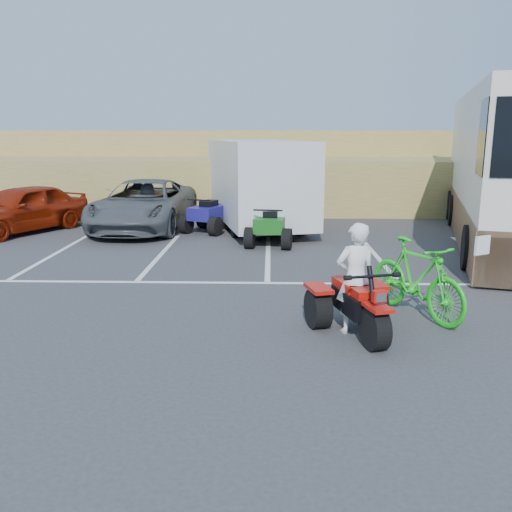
{
  "coord_description": "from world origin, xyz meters",
  "views": [
    {
      "loc": [
        0.06,
        -8.26,
        3.0
      ],
      "look_at": [
        -0.18,
        0.5,
        1.0
      ],
      "focal_mm": 38.0,
      "sensor_mm": 36.0,
      "label": 1
    }
  ],
  "objects_px": {
    "red_trike_atv": "(357,335)",
    "cargo_trailer": "(258,181)",
    "grey_pickup": "(144,205)",
    "red_car": "(21,209)",
    "quad_atv_green": "(271,245)",
    "rider": "(355,278)",
    "green_dirt_bike": "(417,279)",
    "quad_atv_blue": "(209,232)"
  },
  "relations": [
    {
      "from": "red_trike_atv",
      "to": "cargo_trailer",
      "type": "xyz_separation_m",
      "value": [
        -1.74,
        9.51,
        1.5
      ]
    },
    {
      "from": "red_trike_atv",
      "to": "grey_pickup",
      "type": "xyz_separation_m",
      "value": [
        -5.35,
        9.25,
        0.77
      ]
    },
    {
      "from": "red_trike_atv",
      "to": "red_car",
      "type": "relative_size",
      "value": 0.39
    },
    {
      "from": "red_trike_atv",
      "to": "quad_atv_green",
      "type": "height_order",
      "value": "red_trike_atv"
    },
    {
      "from": "rider",
      "to": "green_dirt_bike",
      "type": "bearing_deg",
      "value": -160.91
    },
    {
      "from": "rider",
      "to": "cargo_trailer",
      "type": "relative_size",
      "value": 0.27
    },
    {
      "from": "red_car",
      "to": "cargo_trailer",
      "type": "bearing_deg",
      "value": 35.34
    },
    {
      "from": "green_dirt_bike",
      "to": "red_trike_atv",
      "type": "bearing_deg",
      "value": -168.4
    },
    {
      "from": "green_dirt_bike",
      "to": "red_car",
      "type": "xyz_separation_m",
      "value": [
        -10.06,
        7.57,
        0.09
      ]
    },
    {
      "from": "red_car",
      "to": "green_dirt_bike",
      "type": "bearing_deg",
      "value": -9.64
    },
    {
      "from": "red_car",
      "to": "cargo_trailer",
      "type": "relative_size",
      "value": 0.68
    },
    {
      "from": "rider",
      "to": "quad_atv_green",
      "type": "xyz_separation_m",
      "value": [
        -1.27,
        6.59,
        -0.85
      ]
    },
    {
      "from": "grey_pickup",
      "to": "quad_atv_green",
      "type": "bearing_deg",
      "value": -29.29
    },
    {
      "from": "rider",
      "to": "quad_atv_green",
      "type": "bearing_deg",
      "value": -94.46
    },
    {
      "from": "green_dirt_bike",
      "to": "quad_atv_green",
      "type": "xyz_separation_m",
      "value": [
        -2.4,
        5.82,
        -0.65
      ]
    },
    {
      "from": "red_trike_atv",
      "to": "rider",
      "type": "distance_m",
      "value": 0.87
    },
    {
      "from": "rider",
      "to": "quad_atv_green",
      "type": "distance_m",
      "value": 6.77
    },
    {
      "from": "cargo_trailer",
      "to": "quad_atv_green",
      "type": "relative_size",
      "value": 3.84
    },
    {
      "from": "rider",
      "to": "cargo_trailer",
      "type": "xyz_separation_m",
      "value": [
        -1.7,
        9.36,
        0.64
      ]
    },
    {
      "from": "cargo_trailer",
      "to": "red_car",
      "type": "bearing_deg",
      "value": 174.1
    },
    {
      "from": "grey_pickup",
      "to": "red_car",
      "type": "distance_m",
      "value": 3.7
    },
    {
      "from": "cargo_trailer",
      "to": "quad_atv_blue",
      "type": "bearing_deg",
      "value": -166.63
    },
    {
      "from": "red_trike_atv",
      "to": "grey_pickup",
      "type": "relative_size",
      "value": 0.3
    },
    {
      "from": "grey_pickup",
      "to": "quad_atv_green",
      "type": "xyz_separation_m",
      "value": [
        4.04,
        -2.51,
        -0.77
      ]
    },
    {
      "from": "rider",
      "to": "quad_atv_blue",
      "type": "height_order",
      "value": "rider"
    },
    {
      "from": "red_trike_atv",
      "to": "green_dirt_bike",
      "type": "relative_size",
      "value": 0.77
    },
    {
      "from": "red_car",
      "to": "quad_atv_blue",
      "type": "bearing_deg",
      "value": 29.81
    },
    {
      "from": "red_trike_atv",
      "to": "rider",
      "type": "relative_size",
      "value": 0.97
    },
    {
      "from": "green_dirt_bike",
      "to": "red_car",
      "type": "height_order",
      "value": "red_car"
    },
    {
      "from": "rider",
      "to": "quad_atv_blue",
      "type": "relative_size",
      "value": 1.03
    },
    {
      "from": "quad_atv_green",
      "to": "green_dirt_bike",
      "type": "bearing_deg",
      "value": -59.35
    },
    {
      "from": "green_dirt_bike",
      "to": "grey_pickup",
      "type": "height_order",
      "value": "grey_pickup"
    },
    {
      "from": "rider",
      "to": "red_car",
      "type": "distance_m",
      "value": 12.22
    },
    {
      "from": "red_car",
      "to": "rider",
      "type": "bearing_deg",
      "value": -15.77
    },
    {
      "from": "rider",
      "to": "green_dirt_bike",
      "type": "relative_size",
      "value": 0.79
    },
    {
      "from": "rider",
      "to": "quad_atv_green",
      "type": "height_order",
      "value": "rider"
    },
    {
      "from": "quad_atv_blue",
      "to": "quad_atv_green",
      "type": "height_order",
      "value": "quad_atv_blue"
    },
    {
      "from": "cargo_trailer",
      "to": "quad_atv_blue",
      "type": "relative_size",
      "value": 3.8
    },
    {
      "from": "red_trike_atv",
      "to": "red_car",
      "type": "distance_m",
      "value": 12.37
    },
    {
      "from": "grey_pickup",
      "to": "cargo_trailer",
      "type": "xyz_separation_m",
      "value": [
        3.61,
        0.26,
        0.73
      ]
    },
    {
      "from": "red_trike_atv",
      "to": "quad_atv_green",
      "type": "distance_m",
      "value": 6.86
    },
    {
      "from": "rider",
      "to": "grey_pickup",
      "type": "relative_size",
      "value": 0.31
    }
  ]
}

